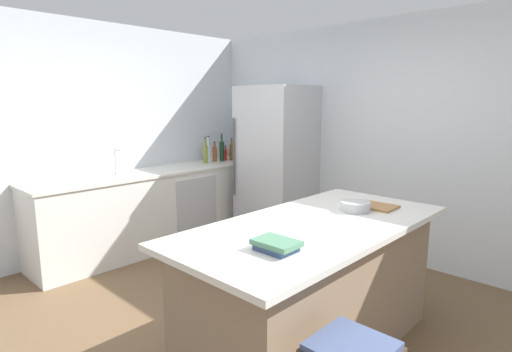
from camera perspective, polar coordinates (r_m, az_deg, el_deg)
The scene contains 17 objects.
ground_plane at distance 3.35m, azimuth -2.51°, elevation -20.68°, with size 7.20×7.20×0.00m, color brown.
wall_rear at distance 4.74m, azimuth 17.44°, elevation 4.68°, with size 6.00×0.10×2.60m, color silver.
wall_left at distance 4.97m, azimuth -22.71°, elevation 4.59°, with size 0.10×6.00×2.60m, color silver.
counter_run_left at distance 5.09m, azimuth -13.61°, elevation -4.36°, with size 0.66×2.92×0.92m.
kitchen_island at distance 2.96m, azimuth 8.00°, elevation -14.95°, with size 0.99×2.08×0.92m.
refrigerator at distance 5.11m, azimuth 2.84°, elevation 1.63°, with size 0.82×0.75×1.91m.
sink_faucet at distance 4.79m, azimuth -18.90°, elevation 1.99°, with size 0.15×0.05×0.30m.
gin_bottle at distance 5.80m, azimuth -2.46°, elevation 3.66°, with size 0.08×0.08×0.34m.
whiskey_bottle at distance 5.73m, azimuth -3.32°, elevation 3.44°, with size 0.08×0.08×0.30m.
hot_sauce_bottle at distance 5.70m, azimuth -4.26°, elevation 3.00°, with size 0.05×0.05×0.21m.
wine_bottle at distance 5.63m, azimuth -4.78°, elevation 3.54°, with size 0.07×0.07×0.37m.
vinegar_bottle at distance 5.59m, azimuth -5.77°, elevation 3.14°, with size 0.06×0.06×0.27m.
soda_bottle at distance 5.54m, azimuth -6.62°, elevation 3.37°, with size 0.07×0.07×0.35m.
olive_oil_bottle at distance 5.43m, azimuth -7.06°, elevation 3.17°, with size 0.06×0.06×0.35m.
cookbook_stack at distance 2.27m, azimuth 2.85°, elevation -9.59°, with size 0.25×0.18×0.06m.
mixing_bowl at distance 3.14m, azimuth 13.69°, elevation -4.12°, with size 0.22×0.22×0.07m.
cutting_board at distance 3.30m, azimuth 16.30°, elevation -4.04°, with size 0.31×0.24×0.02m.
Camera 1 is at (2.08, -1.98, 1.73)m, focal length 28.71 mm.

